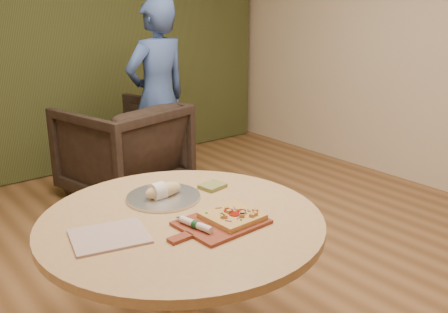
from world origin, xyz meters
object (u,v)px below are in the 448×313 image
Objects in this scene: pedestal_table at (182,246)px; bread_roll at (162,191)px; pizza_paddle at (220,223)px; serving_tray at (164,197)px; person_standing at (158,98)px; flatbread_pizza at (233,216)px; armchair at (123,145)px; cutlery_roll at (196,224)px.

pedestal_table is 0.30m from bread_roll.
pizza_paddle reaches higher than pedestal_table.
serving_tray is 2.06m from person_standing.
armchair is (0.63, 2.26, -0.32)m from flatbread_pizza.
bread_roll is at bearing 68.05° from cutlery_roll.
pizza_paddle is (0.09, -0.16, 0.15)m from pedestal_table.
pedestal_table is at bearing 115.15° from pizza_paddle.
bread_roll is (-0.04, 0.40, 0.04)m from pizza_paddle.
bread_roll reaches higher than serving_tray.
armchair reaches higher than serving_tray.
flatbread_pizza is at bearing -18.72° from cutlery_roll.
flatbread_pizza is 0.25× the size of armchair.
bread_roll reaches higher than flatbread_pizza.
pedestal_table is 6.35× the size of cutlery_roll.
flatbread_pizza is 2.38m from person_standing.
cutlery_roll is 2.44m from person_standing.
pedestal_table is 3.54× the size of serving_tray.
flatbread_pizza is 1.16× the size of cutlery_roll.
bread_roll is at bearing 79.05° from pedestal_table.
pizza_paddle is 2.38m from armchair.
flatbread_pizza is 0.18m from cutlery_roll.
pedestal_table is 6.53× the size of bread_roll.
person_standing is (1.02, 2.17, 0.09)m from pizza_paddle.
pizza_paddle is 0.40m from bread_roll.
armchair is 0.51m from person_standing.
armchair is at bearing 68.26° from bread_roll.
armchair reaches higher than bread_roll.
person_standing is (1.11, 2.01, 0.24)m from pedestal_table.
person_standing reaches higher than pedestal_table.
pizza_paddle is at bearing 59.73° from armchair.
cutlery_roll is 0.39m from bread_roll.
cutlery_roll is (-0.03, -0.15, 0.17)m from pedestal_table.
person_standing is at bearing 59.13° from bread_roll.
person_standing is (1.06, 1.77, 0.05)m from bread_roll.
pedestal_table is at bearing 55.64° from person_standing.
serving_tray is (-0.10, 0.41, -0.02)m from flatbread_pizza.
flatbread_pizza reaches higher than pedestal_table.
armchair is (0.81, 2.24, -0.32)m from cutlery_roll.
armchair is (0.73, 1.85, -0.30)m from serving_tray.
flatbread_pizza is (0.07, -0.01, 0.02)m from pizza_paddle.
pedestal_table is 0.75× the size of person_standing.
pedestal_table is at bearing 68.35° from cutlery_roll.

